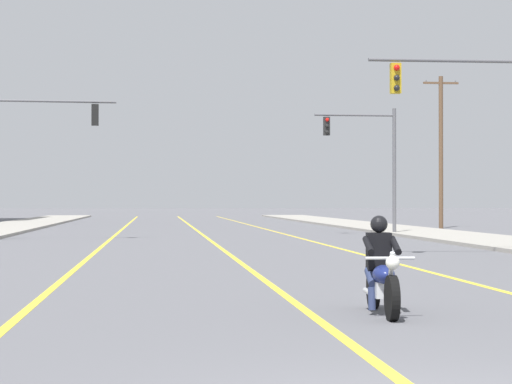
% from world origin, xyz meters
% --- Properties ---
extents(lane_stripe_center, '(0.16, 100.00, 0.01)m').
position_xyz_m(lane_stripe_center, '(0.06, 45.00, 0.00)').
color(lane_stripe_center, yellow).
rests_on(lane_stripe_center, ground).
extents(lane_stripe_left, '(0.16, 100.00, 0.01)m').
position_xyz_m(lane_stripe_left, '(-4.19, 45.00, 0.00)').
color(lane_stripe_left, yellow).
rests_on(lane_stripe_left, ground).
extents(lane_stripe_right, '(0.16, 100.00, 0.01)m').
position_xyz_m(lane_stripe_right, '(4.18, 45.00, 0.00)').
color(lane_stripe_right, yellow).
rests_on(lane_stripe_right, ground).
extents(sidewalk_kerb_right, '(4.40, 110.00, 0.14)m').
position_xyz_m(sidewalk_kerb_right, '(11.17, 40.00, 0.07)').
color(sidewalk_kerb_right, '#9E998E').
rests_on(sidewalk_kerb_right, ground).
extents(motorcycle_with_rider, '(0.70, 2.19, 1.46)m').
position_xyz_m(motorcycle_with_rider, '(1.11, 6.77, 0.59)').
color(motorcycle_with_rider, black).
rests_on(motorcycle_with_rider, ground).
extents(traffic_signal_near_right, '(5.52, 0.37, 6.20)m').
position_xyz_m(traffic_signal_near_right, '(7.85, 20.64, 4.14)').
color(traffic_signal_near_right, '#56565B').
rests_on(traffic_signal_near_right, ground).
extents(traffic_signal_near_left, '(6.00, 0.59, 6.20)m').
position_xyz_m(traffic_signal_near_left, '(-8.05, 33.74, 4.17)').
color(traffic_signal_near_left, '#56565B').
rests_on(traffic_signal_near_left, ground).
extents(traffic_signal_mid_right, '(4.05, 0.39, 6.20)m').
position_xyz_m(traffic_signal_mid_right, '(8.27, 39.01, 4.05)').
color(traffic_signal_mid_right, '#56565B').
rests_on(traffic_signal_mid_right, ground).
extents(utility_pole_right_far, '(2.16, 0.26, 9.17)m').
position_xyz_m(utility_pole_right_far, '(14.85, 49.35, 4.79)').
color(utility_pole_right_far, brown).
rests_on(utility_pole_right_far, ground).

